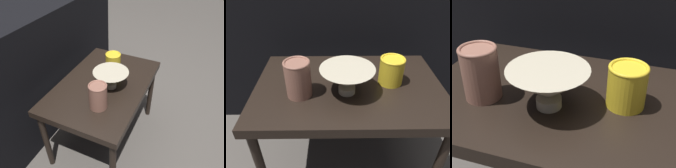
# 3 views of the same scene
# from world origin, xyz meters

# --- Properties ---
(ground_plane) EXTENTS (8.00, 8.00, 0.00)m
(ground_plane) POSITION_xyz_m (0.00, 0.00, 0.00)
(ground_plane) COLOR #4C4742
(table) EXTENTS (0.78, 0.52, 0.49)m
(table) POSITION_xyz_m (0.00, 0.00, 0.44)
(table) COLOR black
(table) RESTS_ON ground_plane
(couch_backdrop) EXTENTS (1.65, 0.50, 0.87)m
(couch_backdrop) POSITION_xyz_m (0.00, 0.61, 0.44)
(couch_backdrop) COLOR black
(couch_backdrop) RESTS_ON ground_plane
(bowl) EXTENTS (0.21, 0.21, 0.11)m
(bowl) POSITION_xyz_m (-0.01, -0.05, 0.56)
(bowl) COLOR #B2A88E
(bowl) RESTS_ON table
(vase_textured_left) EXTENTS (0.10, 0.10, 0.15)m
(vase_textured_left) POSITION_xyz_m (-0.20, -0.06, 0.57)
(vase_textured_left) COLOR brown
(vase_textured_left) RESTS_ON table
(vase_colorful_right) EXTENTS (0.10, 0.10, 0.11)m
(vase_colorful_right) POSITION_xyz_m (0.17, 0.02, 0.55)
(vase_colorful_right) COLOR gold
(vase_colorful_right) RESTS_ON table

